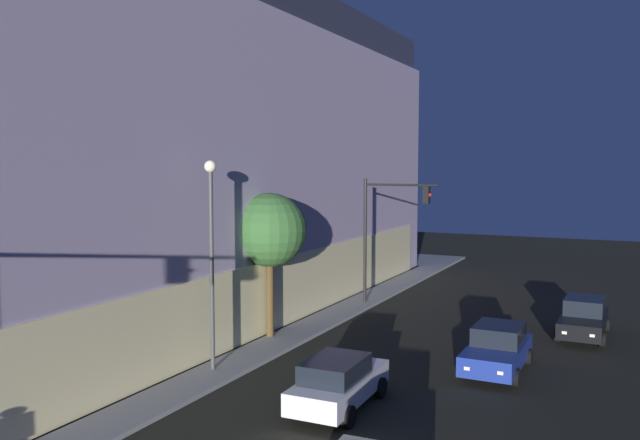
% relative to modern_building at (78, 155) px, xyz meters
% --- Properties ---
extents(modern_building, '(38.35, 29.72, 16.75)m').
position_rel_modern_building_xyz_m(modern_building, '(0.00, 0.00, 0.00)').
color(modern_building, '#4C4C51').
rests_on(modern_building, ground).
extents(traffic_light_far_corner, '(0.55, 4.27, 6.84)m').
position_rel_modern_building_xyz_m(traffic_light_far_corner, '(4.99, -17.25, -3.59)').
color(traffic_light_far_corner, black).
rests_on(traffic_light_far_corner, sidewalk_corner).
extents(street_lamp_sidewalk, '(0.44, 0.44, 7.70)m').
position_rel_modern_building_xyz_m(street_lamp_sidewalk, '(-8.60, -15.50, -3.31)').
color(street_lamp_sidewalk, '#3F3F3F').
rests_on(street_lamp_sidewalk, sidewalk_corner).
extents(sidewalk_tree, '(3.24, 3.24, 6.34)m').
position_rel_modern_building_xyz_m(sidewalk_tree, '(-3.61, -15.02, -3.48)').
color(sidewalk_tree, '#4E3B1E').
rests_on(sidewalk_tree, sidewalk_corner).
extents(car_white, '(4.55, 2.09, 1.65)m').
position_rel_modern_building_xyz_m(car_white, '(-9.80, -21.14, -7.47)').
color(car_white, silver).
rests_on(car_white, ground).
extents(car_blue, '(4.48, 2.16, 1.70)m').
position_rel_modern_building_xyz_m(car_blue, '(-3.76, -24.92, -7.48)').
color(car_blue, navy).
rests_on(car_blue, ground).
extents(car_black, '(4.75, 2.10, 1.71)m').
position_rel_modern_building_xyz_m(car_black, '(3.02, -27.44, -7.47)').
color(car_black, black).
rests_on(car_black, ground).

